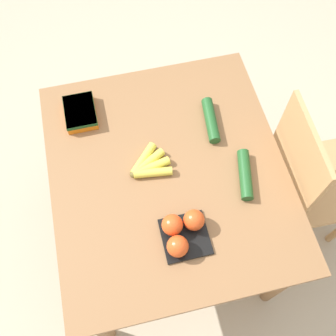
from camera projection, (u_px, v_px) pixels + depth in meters
The scene contains 8 objects.
ground_plane at pixel (168, 228), 2.28m from camera, with size 12.00×12.00×0.00m, color #B7A88E.
dining_table at pixel (168, 182), 1.71m from camera, with size 1.09×0.96×0.74m.
chair at pixel (305, 181), 1.85m from camera, with size 0.43×0.41×0.99m.
banana_bunch at pixel (148, 166), 1.60m from camera, with size 0.16×0.17×0.04m.
tomato_pack at pixel (182, 231), 1.45m from camera, with size 0.18×0.18×0.09m.
carrot_bag at pixel (80, 112), 1.71m from camera, with size 0.18×0.13×0.05m.
cucumber_near at pixel (211, 120), 1.70m from camera, with size 0.22×0.07×0.05m.
cucumber_far at pixel (245, 175), 1.58m from camera, with size 0.22×0.10×0.05m.
Camera 1 is at (0.69, -0.16, 2.19)m, focal length 42.00 mm.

